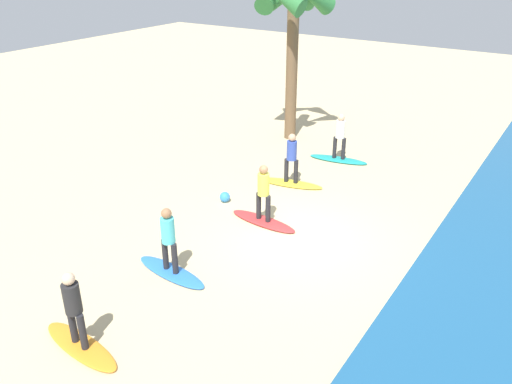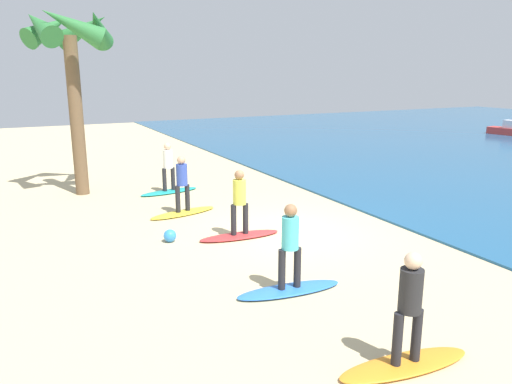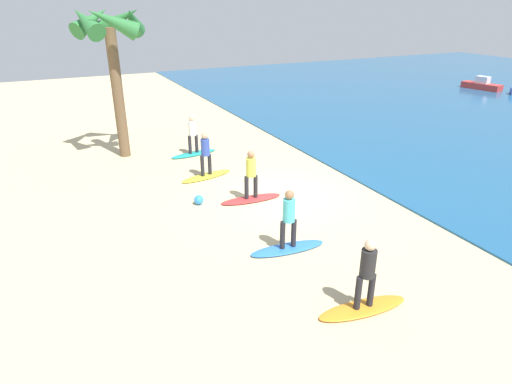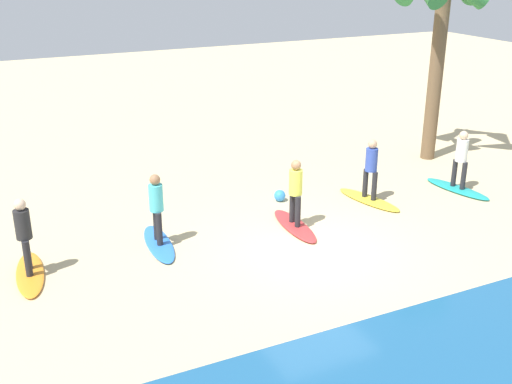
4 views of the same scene
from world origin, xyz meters
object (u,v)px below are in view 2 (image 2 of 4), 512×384
Objects in this scene: palm_tree at (70,44)px; boat_red at (511,130)px; surfer_red at (239,198)px; surfboard_red at (240,236)px; surfer_orange at (410,300)px; surfboard_yellow at (183,213)px; surfer_yellow at (182,180)px; surfboard_orange at (405,365)px; surfboard_blue at (289,290)px; beach_ball at (170,236)px; surfer_blue at (290,240)px; surfer_teal at (168,163)px; surfboard_teal at (169,191)px.

boat_red is at bearing 98.19° from palm_tree.
boat_red is (-10.41, 24.02, -0.66)m from surfer_red.
surfboard_red is 8.64m from palm_tree.
surfboard_yellow is at bearing -177.62° from surfer_orange.
surfer_orange is 0.27× the size of palm_tree.
surfboard_orange is (8.78, 0.37, -0.99)m from surfer_yellow.
boat_red is (-10.41, 24.02, 0.33)m from surfboard_red.
surfboard_orange is 29.39m from boat_red.
surfer_yellow is 0.78× the size of surfboard_blue.
palm_tree is 19.46× the size of beach_ball.
surfer_blue reaches higher than beach_ball.
beach_ball is at bearing -68.84° from boat_red.
beach_ball is (6.07, 1.23, -4.75)m from palm_tree.
surfboard_orange is at bearing 11.79° from palm_tree.
surfboard_orange is 1.28× the size of surfer_orange.
surfer_teal is at bearing 95.51° from surfboard_orange.
surfboard_blue is 0.99m from surfer_blue.
surfer_yellow is at bearing 96.77° from surfboard_blue.
surfboard_red is at bearing -88.93° from surfboard_yellow.
boat_red is (-7.78, 24.64, -0.66)m from surfer_yellow.
palm_tree reaches higher than surfboard_teal.
surfer_yellow is 0.78× the size of surfboard_red.
surfboard_teal is 5.10m from beach_ball.
surfer_red is at bearing -66.57° from boat_red.
surfer_teal is at bearing 66.29° from palm_tree.
surfboard_blue is at bearing -175.50° from surfer_orange.
surfboard_blue is (5.92, 0.14, 0.00)m from surfboard_yellow.
surfboard_red is 1.00× the size of surfboard_orange.
surfboard_yellow is at bearing 154.10° from beach_ball.
beach_ball is (-0.46, -1.67, -0.88)m from surfer_red.
surfboard_red is 3.48m from surfer_blue.
surfer_red is (2.63, 0.62, 0.99)m from surfboard_yellow.
beach_ball reaches higher than surfboard_red.
surfer_red is (0.00, 0.00, 0.99)m from surfboard_red.
surfer_red is at bearing 2.32° from surfer_teal.
surfboard_red is 6.16m from surfboard_orange.
surfboard_teal is at bearing 66.29° from palm_tree.
surfboard_orange is 6.67× the size of beach_ball.
palm_tree is 27.58m from boat_red.
boat_red is at bearing 40.00° from surfboard_orange.
boat_red is at bearing 27.27° from surfboard_red.
surfboard_blue is (5.92, 0.14, -0.99)m from surfer_yellow.
surfboard_teal is 8.65m from surfboard_blue.
surfer_red is at bearing 177.63° from surfer_orange.
boat_red is at bearing 113.43° from surfer_red.
surfer_teal is 5.36m from surfer_red.
surfboard_red is at bearing -97.20° from surfboard_teal.
palm_tree reaches higher than surfer_teal.
beach_ball reaches higher than surfboard_orange.
surfer_teal is 11.55m from surfboard_orange.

